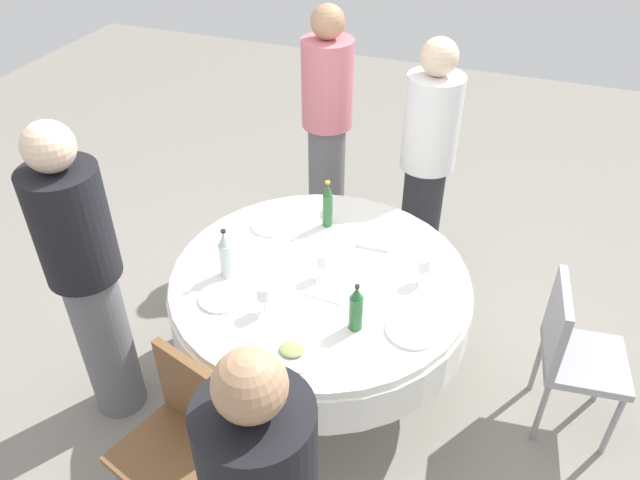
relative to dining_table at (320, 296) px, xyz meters
The scene contains 20 objects.
ground_plane 0.60m from the dining_table, ahead, with size 10.00×10.00×0.00m, color gray.
dining_table is the anchor object (origin of this frame).
bottle_green_outer 0.48m from the dining_table, 46.26° to the right, with size 0.06×0.06×0.25m.
bottle_clear_inner 0.54m from the dining_table, 160.42° to the right, with size 0.07×0.07×0.27m.
bottle_green_rear 0.52m from the dining_table, 104.87° to the left, with size 0.06×0.06×0.28m.
wine_glass_east 0.25m from the dining_table, 37.37° to the right, with size 0.06×0.06×0.15m.
wine_glass_near 0.57m from the dining_table, 14.73° to the left, with size 0.07×0.07×0.14m.
wine_glass_south 0.45m from the dining_table, 114.38° to the right, with size 0.07×0.07×0.15m.
plate_mid 0.60m from the dining_table, 23.01° to the right, with size 0.25×0.25×0.02m.
plate_west 0.54m from the dining_table, 138.79° to the right, with size 0.21×0.21×0.02m.
plate_north 0.57m from the dining_table, 82.71° to the right, with size 0.25×0.25×0.04m.
plate_front 0.53m from the dining_table, 144.33° to the left, with size 0.20×0.20×0.02m.
knife_inner 0.23m from the dining_table, 66.96° to the right, with size 0.18×0.02×0.01m, color silver.
knife_rear 0.23m from the dining_table, 129.59° to the left, with size 0.18×0.02×0.01m, color silver.
folded_napkin 0.45m from the dining_table, 63.84° to the left, with size 0.18×0.18×0.02m, color white.
person_inner 1.46m from the dining_table, 108.38° to the left, with size 0.34×0.34×1.67m.
person_rear 1.14m from the dining_table, 149.78° to the right, with size 0.34×0.34×1.68m.
person_east 1.22m from the dining_table, 76.06° to the left, with size 0.34×0.34×1.62m.
chair_south 0.98m from the dining_table, 107.33° to the right, with size 0.50×0.50×0.87m.
chair_far 1.27m from the dining_table, ahead, with size 0.44×0.44×0.87m.
Camera 1 is at (0.83, -2.25, 2.75)m, focal length 34.61 mm.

